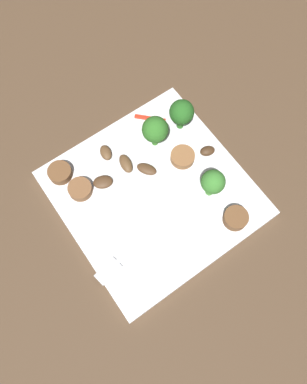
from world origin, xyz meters
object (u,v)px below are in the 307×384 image
(plate, at_px, (154,193))
(sausage_slice_0, at_px, (236,218))
(broccoli_floret_1, at_px, (213,182))
(broccoli_floret_2, at_px, (182,113))
(mushroom_0, at_px, (126,164))
(sausage_slice_2, at_px, (60,173))
(mushroom_3, at_px, (147,169))
(mushroom_1, at_px, (207,151))
(broccoli_floret_0, at_px, (155,130))
(mushroom_4, at_px, (106,153))
(sausage_slice_3, at_px, (183,157))
(sausage_slice_1, at_px, (80,189))
(mushroom_2, at_px, (103,182))
(pepper_strip_1, at_px, (150,118))
(fork, at_px, (140,240))

(plate, xyz_separation_m, sausage_slice_0, (-0.07, 0.10, 0.01))
(broccoli_floret_1, height_order, broccoli_floret_2, same)
(broccoli_floret_2, bearing_deg, mushroom_0, 4.04)
(sausage_slice_2, xyz_separation_m, mushroom_3, (-0.10, 0.07, -0.00))
(plate, bearing_deg, broccoli_floret_2, -145.75)
(mushroom_1, bearing_deg, broccoli_floret_0, -47.51)
(mushroom_4, bearing_deg, broccoli_floret_0, 159.63)
(plate, relative_size, mushroom_4, 9.98)
(broccoli_floret_2, xyz_separation_m, mushroom_0, (0.10, 0.01, -0.03))
(plate, distance_m, mushroom_3, 0.04)
(sausage_slice_2, xyz_separation_m, sausage_slice_3, (-0.16, 0.08, -0.00))
(mushroom_4, bearing_deg, broccoli_floret_1, 122.91)
(sausage_slice_1, distance_m, sausage_slice_3, 0.15)
(mushroom_2, relative_size, mushroom_4, 1.10)
(broccoli_floret_0, bearing_deg, sausage_slice_1, 0.92)
(broccoli_floret_0, bearing_deg, broccoli_floret_1, 98.97)
(pepper_strip_1, bearing_deg, broccoli_floret_1, 90.12)
(plate, bearing_deg, pepper_strip_1, -122.71)
(sausage_slice_1, bearing_deg, mushroom_2, 165.46)
(plate, relative_size, pepper_strip_1, 5.31)
(broccoli_floret_1, bearing_deg, plate, -35.25)
(sausage_slice_3, xyz_separation_m, mushroom_0, (0.07, -0.04, -0.00))
(mushroom_3, distance_m, pepper_strip_1, 0.08)
(fork, bearing_deg, mushroom_2, -102.49)
(fork, bearing_deg, sausage_slice_2, -85.28)
(broccoli_floret_2, height_order, mushroom_1, broccoli_floret_2)
(fork, relative_size, mushroom_2, 6.45)
(sausage_slice_2, bearing_deg, pepper_strip_1, -179.63)
(broccoli_floret_2, xyz_separation_m, mushroom_4, (0.12, -0.02, -0.03))
(mushroom_2, distance_m, mushroom_4, 0.05)
(plate, relative_size, mushroom_2, 9.05)
(broccoli_floret_2, distance_m, sausage_slice_2, 0.19)
(mushroom_3, bearing_deg, broccoli_floret_0, -140.36)
(plate, bearing_deg, mushroom_3, -108.93)
(mushroom_2, bearing_deg, fork, 87.57)
(broccoli_floret_1, xyz_separation_m, sausage_slice_0, (-0.00, 0.05, -0.03))
(broccoli_floret_0, bearing_deg, plate, 53.10)
(plate, relative_size, sausage_slice_3, 7.16)
(sausage_slice_3, bearing_deg, mushroom_0, -28.10)
(fork, bearing_deg, mushroom_0, -124.23)
(pepper_strip_1, bearing_deg, sausage_slice_1, 14.83)
(sausage_slice_0, distance_m, sausage_slice_3, 0.12)
(plate, relative_size, broccoli_floret_1, 4.57)
(mushroom_0, xyz_separation_m, mushroom_1, (-0.11, 0.05, -0.00))
(sausage_slice_1, bearing_deg, broccoli_floret_1, 144.19)
(broccoli_floret_0, xyz_separation_m, broccoli_floret_2, (-0.05, -0.00, -0.00))
(mushroom_2, bearing_deg, broccoli_floret_2, -175.32)
(broccoli_floret_2, xyz_separation_m, sausage_slice_1, (0.18, 0.00, -0.03))
(sausage_slice_0, xyz_separation_m, sausage_slice_1, (0.15, -0.16, -0.00))
(broccoli_floret_1, bearing_deg, mushroom_1, -125.26)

